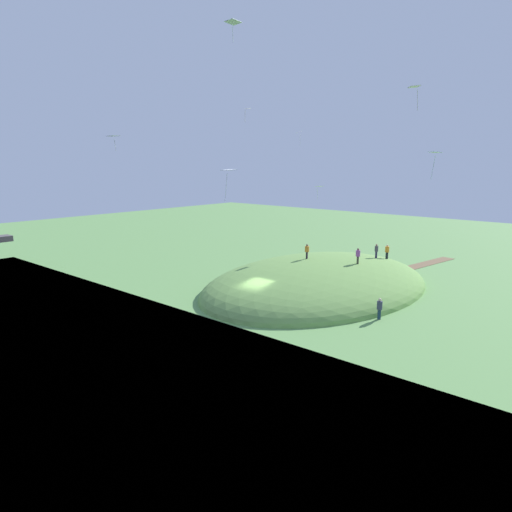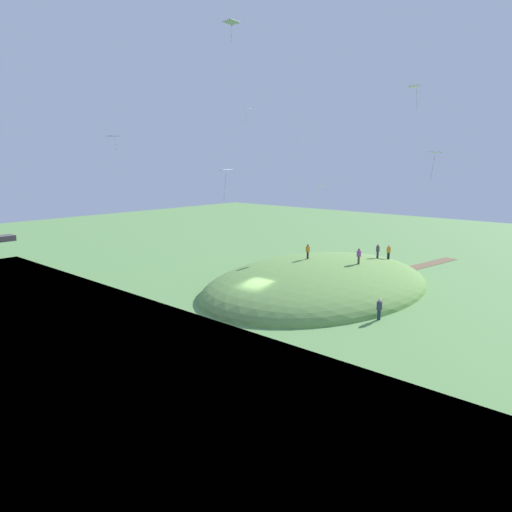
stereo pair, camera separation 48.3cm
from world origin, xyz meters
name	(u,v)px [view 2 (the right image)]	position (x,y,z in m)	size (l,w,h in m)	color
ground_plane	(255,306)	(0.00, 0.00, 0.00)	(160.00, 160.00, 0.00)	#62954F
grass_hill	(319,287)	(9.43, -0.52, 0.00)	(28.68, 20.02, 5.66)	#6A9949
dirt_path	(423,266)	(26.52, -4.76, 0.02)	(14.34, 1.74, 0.04)	brown
person_with_child	(308,250)	(9.35, 0.91, 3.76)	(0.55, 0.55, 1.56)	black
person_walking_path	(389,250)	(18.54, -3.83, 3.01)	(0.63, 0.63, 1.66)	black
person_on_hilltop	(378,250)	(16.67, -3.41, 3.31)	(0.54, 0.54, 1.60)	#2C2347
person_watching_kites	(379,307)	(3.99, -10.11, 1.14)	(0.63, 0.63, 1.83)	#1B3148
person_near_shore	(359,254)	(11.37, -3.99, 3.63)	(0.62, 0.62, 1.62)	#3F3C2E
kite_0	(248,110)	(5.94, 6.29, 18.02)	(0.54, 0.67, 1.44)	silver
kite_1	(321,187)	(16.26, 4.04, 9.99)	(1.20, 1.04, 1.60)	white
kite_2	(232,23)	(-6.55, -3.73, 21.76)	(1.13, 0.85, 1.37)	white
kite_3	(301,133)	(18.71, 8.88, 16.50)	(1.14, 1.18, 1.84)	white
kite_4	(434,154)	(3.55, -13.84, 13.37)	(1.07, 1.14, 1.99)	white
kite_5	(227,171)	(-6.06, -2.67, 12.13)	(1.01, 1.25, 2.31)	silver
kite_6	(414,87)	(1.85, -12.75, 17.77)	(1.18, 1.13, 1.64)	white
kite_7	(114,136)	(-7.48, 9.65, 14.98)	(0.80, 1.13, 1.28)	white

